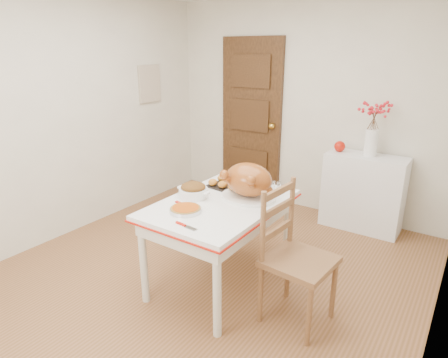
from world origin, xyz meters
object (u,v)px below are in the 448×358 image
Objects in this scene: kitchen_table at (221,243)px; chair_oak at (300,258)px; pumpkin_pie at (186,209)px; sideboard at (363,192)px; turkey_platter at (248,182)px.

chair_oak reaches higher than kitchen_table.
pumpkin_pie is (-0.10, -0.31, 0.40)m from kitchen_table.
chair_oak is at bearing -5.45° from kitchen_table.
pumpkin_pie is (-0.78, -2.08, 0.36)m from sideboard.
kitchen_table is 0.57m from turkey_platter.
sideboard is 1.74m from turkey_platter.
chair_oak reaches higher than sideboard.
kitchen_table is at bearing -107.03° from turkey_platter.
kitchen_table is 0.52m from pumpkin_pie.
kitchen_table is at bearing 71.29° from pumpkin_pie.
sideboard is 0.82× the size of chair_oak.
chair_oak is (0.73, -0.07, 0.14)m from kitchen_table.
turkey_platter reaches higher than kitchen_table.
turkey_platter is at bearing 71.07° from chair_oak.
turkey_platter is at bearing 52.94° from kitchen_table.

